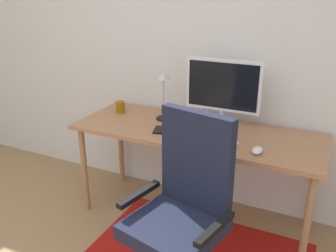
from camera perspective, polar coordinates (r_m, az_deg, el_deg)
wall_back at (r=2.95m, az=-1.80°, el=14.02°), size 6.00×0.10×2.60m
desk at (r=2.57m, az=4.43°, el=-1.98°), size 1.74×0.64×0.73m
monitor at (r=2.58m, az=8.67°, el=6.00°), size 0.54×0.18×0.48m
keyboard at (r=2.34m, az=5.61°, el=-2.38°), size 0.43×0.13×0.02m
computer_mouse at (r=2.25m, az=13.88°, el=-3.75°), size 0.06×0.10×0.03m
coffee_cup at (r=2.90m, az=-7.51°, el=3.00°), size 0.07×0.07×0.09m
cell_phone at (r=2.52m, az=-1.42°, el=-0.59°), size 0.11×0.15×0.01m
desk_lamp at (r=2.66m, az=-0.75°, el=6.12°), size 0.11×0.11×0.37m
office_chair at (r=2.03m, az=2.01°, el=-15.90°), size 0.58×0.53×1.08m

